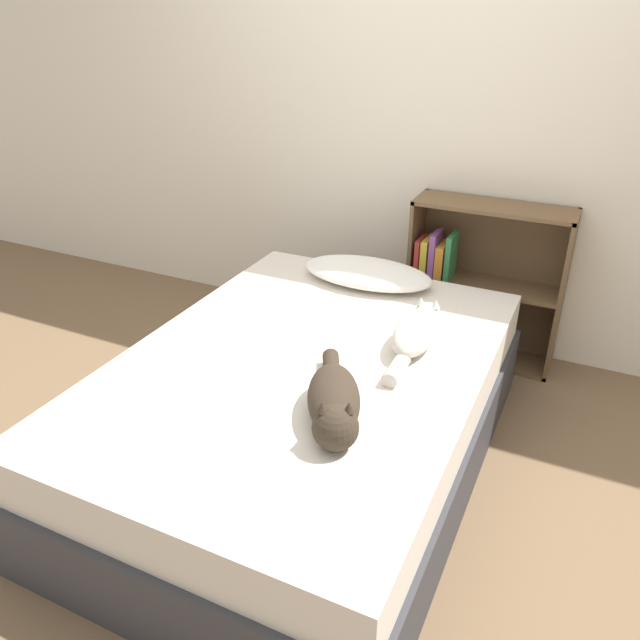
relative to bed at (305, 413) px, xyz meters
name	(u,v)px	position (x,y,z in m)	size (l,w,h in m)	color
ground_plane	(305,462)	(0.00, 0.00, -0.26)	(8.00, 8.00, 0.00)	brown
wall_back	(424,110)	(0.00, 1.39, 0.99)	(8.00, 0.06, 2.50)	silver
bed	(305,413)	(0.00, 0.00, 0.00)	(1.38, 1.96, 0.52)	#333338
pillow	(367,273)	(-0.05, 0.78, 0.31)	(0.65, 0.34, 0.10)	white
cat_light	(417,331)	(0.36, 0.30, 0.32)	(0.18, 0.56, 0.14)	beige
cat_dark	(334,403)	(0.27, -0.31, 0.33)	(0.34, 0.54, 0.17)	#33281E
bookshelf	(480,277)	(0.41, 1.25, 0.19)	(0.79, 0.26, 0.86)	brown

